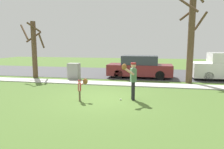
# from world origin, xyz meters

# --- Properties ---
(ground_plane) EXTENTS (48.00, 48.00, 0.00)m
(ground_plane) POSITION_xyz_m (0.00, 3.50, 0.00)
(ground_plane) COLOR #4C6B2D
(sidewalk_strip) EXTENTS (36.00, 1.20, 0.06)m
(sidewalk_strip) POSITION_xyz_m (0.00, 3.60, 0.03)
(sidewalk_strip) COLOR beige
(sidewalk_strip) RESTS_ON ground
(road_surface) EXTENTS (36.00, 6.80, 0.02)m
(road_surface) POSITION_xyz_m (0.00, 8.60, 0.01)
(road_surface) COLOR #424244
(road_surface) RESTS_ON ground
(person_adult) EXTENTS (0.65, 0.75, 1.68)m
(person_adult) POSITION_xyz_m (1.26, 0.05, 1.05)
(person_adult) COLOR black
(person_adult) RESTS_ON ground
(person_child) EXTENTS (0.42, 0.46, 0.99)m
(person_child) POSITION_xyz_m (-0.93, -0.52, 0.65)
(person_child) COLOR brown
(person_child) RESTS_ON ground
(baseball) EXTENTS (0.07, 0.07, 0.07)m
(baseball) POSITION_xyz_m (0.76, -0.11, 0.04)
(baseball) COLOR white
(baseball) RESTS_ON ground
(utility_cabinet) EXTENTS (0.79, 0.57, 1.16)m
(utility_cabinet) POSITION_xyz_m (-3.36, 4.70, 0.58)
(utility_cabinet) COLOR gray
(utility_cabinet) RESTS_ON ground
(street_tree_near) EXTENTS (1.85, 1.89, 5.99)m
(street_tree_near) POSITION_xyz_m (4.40, 4.93, 3.16)
(street_tree_near) COLOR brown
(street_tree_near) RESTS_ON ground
(street_tree_far) EXTENTS (1.84, 1.88, 4.12)m
(street_tree_far) POSITION_xyz_m (-6.54, 4.99, 2.22)
(street_tree_far) COLOR brown
(street_tree_far) RESTS_ON ground
(parked_suv_maroon) EXTENTS (4.70, 1.90, 1.63)m
(parked_suv_maroon) POSITION_xyz_m (1.13, 6.48, 0.79)
(parked_suv_maroon) COLOR maroon
(parked_suv_maroon) RESTS_ON road_surface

